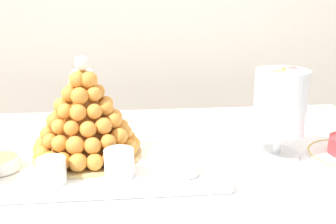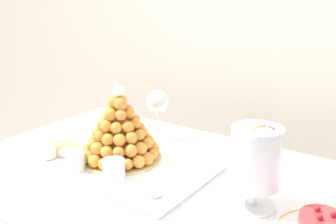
{
  "view_description": "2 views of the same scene",
  "coord_description": "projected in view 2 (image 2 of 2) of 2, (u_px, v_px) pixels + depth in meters",
  "views": [
    {
      "loc": [
        -0.07,
        -0.88,
        1.12
      ],
      "look_at": [
        0.02,
        0.03,
        0.84
      ],
      "focal_mm": 42.15,
      "sensor_mm": 36.0,
      "label": 1
    },
    {
      "loc": [
        0.62,
        -0.88,
        1.26
      ],
      "look_at": [
        0.0,
        0.02,
        0.93
      ],
      "focal_mm": 43.09,
      "sensor_mm": 36.0,
      "label": 2
    }
  ],
  "objects": [
    {
      "name": "buffet_table",
      "position": [
        164.0,
        210.0,
        1.21
      ],
      "size": [
        1.3,
        0.81,
        0.74
      ],
      "color": "brown",
      "rests_on": "ground_plane"
    },
    {
      "name": "wine_glass",
      "position": [
        158.0,
        103.0,
        1.44
      ],
      "size": [
        0.08,
        0.08,
        0.18
      ],
      "color": "silver",
      "rests_on": "buffet_table"
    },
    {
      "name": "creme_brulee_ramekin",
      "position": [
        67.0,
        148.0,
        1.33
      ],
      "size": [
        0.09,
        0.09,
        0.03
      ],
      "color": "white",
      "rests_on": "serving_tray"
    },
    {
      "name": "dessert_cup_left",
      "position": [
        48.0,
        149.0,
        1.28
      ],
      "size": [
        0.05,
        0.05,
        0.06
      ],
      "color": "silver",
      "rests_on": "serving_tray"
    },
    {
      "name": "dessert_cup_centre",
      "position": [
        114.0,
        170.0,
        1.14
      ],
      "size": [
        0.06,
        0.06,
        0.06
      ],
      "color": "silver",
      "rests_on": "serving_tray"
    },
    {
      "name": "dessert_cup_mid_right",
      "position": [
        153.0,
        186.0,
        1.05
      ],
      "size": [
        0.05,
        0.05,
        0.05
      ],
      "color": "silver",
      "rests_on": "serving_tray"
    },
    {
      "name": "dessert_cup_mid_left",
      "position": [
        76.0,
        162.0,
        1.2
      ],
      "size": [
        0.06,
        0.06,
        0.05
      ],
      "color": "silver",
      "rests_on": "serving_tray"
    },
    {
      "name": "croquembouche",
      "position": [
        120.0,
        132.0,
        1.25
      ],
      "size": [
        0.26,
        0.26,
        0.24
      ],
      "color": "tan",
      "rests_on": "serving_tray"
    },
    {
      "name": "serving_tray",
      "position": [
        117.0,
        164.0,
        1.25
      ],
      "size": [
        0.58,
        0.36,
        0.02
      ],
      "color": "white",
      "rests_on": "buffet_table"
    },
    {
      "name": "macaron_goblet",
      "position": [
        256.0,
        159.0,
        0.98
      ],
      "size": [
        0.12,
        0.12,
        0.22
      ],
      "color": "white",
      "rests_on": "buffet_table"
    }
  ]
}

